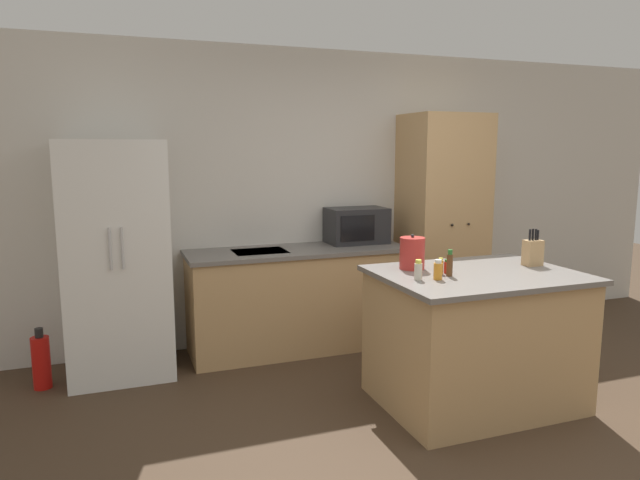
{
  "coord_description": "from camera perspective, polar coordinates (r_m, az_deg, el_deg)",
  "views": [
    {
      "loc": [
        -2.08,
        -2.58,
        1.73
      ],
      "look_at": [
        -0.62,
        1.4,
        1.05
      ],
      "focal_mm": 32.0,
      "sensor_mm": 36.0,
      "label": 1
    }
  ],
  "objects": [
    {
      "name": "spice_bottle_green_herb",
      "position": [
        3.86,
        12.56,
        -2.63
      ],
      "size": [
        0.04,
        0.04,
        0.09
      ],
      "color": "#B2281E",
      "rests_on": "kitchen_island"
    },
    {
      "name": "spice_bottle_amber_oil",
      "position": [
        3.66,
        11.72,
        -2.98
      ],
      "size": [
        0.05,
        0.05,
        0.13
      ],
      "color": "orange",
      "rests_on": "kitchen_island"
    },
    {
      "name": "knife_block",
      "position": [
        4.28,
        20.51,
        -1.15
      ],
      "size": [
        0.12,
        0.09,
        0.26
      ],
      "color": "tan",
      "rests_on": "kitchen_island"
    },
    {
      "name": "spice_bottle_tall_dark",
      "position": [
        3.83,
        11.96,
        -2.62
      ],
      "size": [
        0.04,
        0.04,
        0.11
      ],
      "color": "orange",
      "rests_on": "kitchen_island"
    },
    {
      "name": "spice_bottle_pale_salt",
      "position": [
        3.77,
        12.84,
        -2.34
      ],
      "size": [
        0.04,
        0.04,
        0.17
      ],
      "color": "#563319",
      "rests_on": "kitchen_island"
    },
    {
      "name": "pantry_cabinet",
      "position": [
        5.48,
        12.1,
        1.49
      ],
      "size": [
        0.71,
        0.6,
        2.04
      ],
      "color": "tan",
      "rests_on": "ground_plane"
    },
    {
      "name": "fire_extinguisher",
      "position": [
        4.69,
        -26.1,
        -10.87
      ],
      "size": [
        0.13,
        0.13,
        0.45
      ],
      "color": "red",
      "rests_on": "ground_plane"
    },
    {
      "name": "back_counter",
      "position": [
        4.98,
        -2.2,
        -5.87
      ],
      "size": [
        1.9,
        0.64,
        0.88
      ],
      "color": "tan",
      "rests_on": "ground_plane"
    },
    {
      "name": "spice_bottle_short_red",
      "position": [
        3.63,
        9.8,
        -3.03
      ],
      "size": [
        0.05,
        0.05,
        0.13
      ],
      "color": "beige",
      "rests_on": "kitchen_island"
    },
    {
      "name": "refrigerator",
      "position": [
        4.6,
        -19.67,
        -1.85
      ],
      "size": [
        0.76,
        0.72,
        1.79
      ],
      "color": "white",
      "rests_on": "ground_plane"
    },
    {
      "name": "ground_plane",
      "position": [
        3.74,
        17.54,
        -18.91
      ],
      "size": [
        14.0,
        14.0,
        0.0
      ],
      "primitive_type": "plane",
      "color": "#423021"
    },
    {
      "name": "wall_back",
      "position": [
        5.35,
        2.81,
        4.49
      ],
      "size": [
        7.2,
        0.06,
        2.6
      ],
      "color": "beige",
      "rests_on": "ground_plane"
    },
    {
      "name": "microwave",
      "position": [
        5.17,
        3.67,
        1.46
      ],
      "size": [
        0.53,
        0.35,
        0.32
      ],
      "color": "#232326",
      "rests_on": "back_counter"
    },
    {
      "name": "kitchen_island",
      "position": [
        4.07,
        15.23,
        -9.4
      ],
      "size": [
        1.32,
        0.99,
        0.91
      ],
      "color": "tan",
      "rests_on": "ground_plane"
    },
    {
      "name": "kettle",
      "position": [
        3.95,
        9.2,
        -1.31
      ],
      "size": [
        0.17,
        0.17,
        0.24
      ],
      "color": "#B72D28",
      "rests_on": "kitchen_island"
    }
  ]
}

